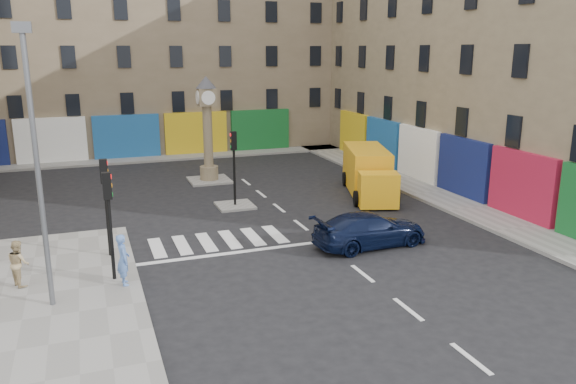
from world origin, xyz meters
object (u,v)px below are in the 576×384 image
traffic_light_island (234,156)px  lamp_post (36,155)px  traffic_light_left_near (109,209)px  navy_sedan (370,229)px  pedestrian_tan (19,263)px  pedestrian_blue (123,259)px  yellow_van (368,172)px  traffic_light_left_far (105,192)px  clock_pillar (207,122)px

traffic_light_island → lamp_post: bearing=-131.7°
traffic_light_left_near → traffic_light_island: traffic_light_left_near is taller
navy_sedan → pedestrian_tan: 12.86m
navy_sedan → pedestrian_blue: bearing=91.3°
yellow_van → traffic_light_left_far: bearing=-140.0°
clock_pillar → traffic_light_island: bearing=-90.0°
traffic_light_left_far → pedestrian_blue: (0.30, -2.99, -1.60)m
traffic_light_island → clock_pillar: (0.00, 6.00, 0.96)m
traffic_light_left_far → pedestrian_tan: traffic_light_left_far is taller
lamp_post → clock_pillar: lamp_post is taller
traffic_light_island → pedestrian_tan: size_ratio=2.39×
lamp_post → pedestrian_blue: (2.20, 0.81, -3.77)m
traffic_light_left_near → pedestrian_blue: size_ratio=2.13×
traffic_light_left_near → navy_sedan: 10.11m
traffic_light_left_near → traffic_light_left_far: bearing=90.0°
clock_pillar → pedestrian_blue: clock_pillar is taller
clock_pillar → pedestrian_blue: 15.79m
navy_sedan → traffic_light_left_near: bearing=87.8°
navy_sedan → pedestrian_tan: bearing=85.1°
yellow_van → traffic_light_island: bearing=-161.0°
navy_sedan → yellow_van: 8.53m
traffic_light_island → navy_sedan: bearing=-64.1°
traffic_light_island → navy_sedan: traffic_light_island is taller
traffic_light_left_far → yellow_van: 14.96m
lamp_post → traffic_light_left_near: bearing=36.4°
lamp_post → pedestrian_tan: bearing=118.4°
traffic_light_left_near → clock_pillar: clock_pillar is taller
navy_sedan → pedestrian_tan: size_ratio=3.07×
lamp_post → navy_sedan: (11.82, 1.72, -4.10)m
traffic_light_left_far → traffic_light_island: bearing=40.6°
yellow_van → navy_sedan: bearing=-99.0°
traffic_light_island → pedestrian_tan: traffic_light_island is taller
pedestrian_tan → clock_pillar: bearing=-60.9°
navy_sedan → traffic_light_left_far: bearing=74.1°
clock_pillar → pedestrian_tan: (-9.24, -13.27, -2.63)m
navy_sedan → yellow_van: size_ratio=0.68×
traffic_light_left_near → traffic_light_island: 10.03m
pedestrian_tan → pedestrian_blue: bearing=-135.0°
pedestrian_blue → traffic_light_island: bearing=-41.1°
traffic_light_left_far → yellow_van: size_ratio=0.53×
navy_sedan → pedestrian_tan: (-12.86, 0.20, 0.23)m
traffic_light_island → traffic_light_left_near: bearing=-128.9°
yellow_van → pedestrian_blue: yellow_van is taller
traffic_light_left_far → navy_sedan: 10.32m
traffic_light_left_far → pedestrian_blue: size_ratio=2.13×
navy_sedan → yellow_van: bearing=-31.5°
lamp_post → navy_sedan: lamp_post is taller
lamp_post → traffic_light_left_far: bearing=63.4°
traffic_light_left_near → clock_pillar: 15.19m
traffic_light_left_far → traffic_light_island: (6.30, 5.40, -0.03)m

